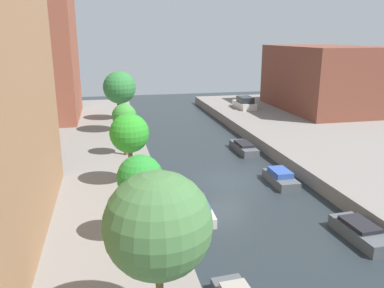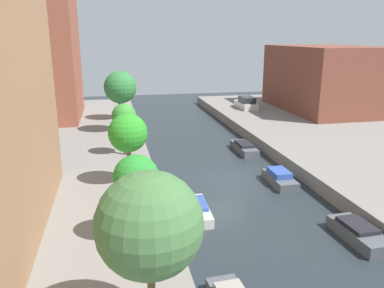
% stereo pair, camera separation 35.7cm
% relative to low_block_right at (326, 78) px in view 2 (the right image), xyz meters
% --- Properties ---
extents(ground_plane, '(84.00, 84.00, 0.00)m').
position_rel_low_block_right_xyz_m(ground_plane, '(-18.00, -18.72, -4.81)').
color(ground_plane, '#232B30').
extents(low_block_right, '(10.00, 15.23, 7.61)m').
position_rel_low_block_right_xyz_m(low_block_right, '(0.00, 0.00, 0.00)').
color(low_block_right, brown).
rests_on(low_block_right, quay_right).
extents(street_tree_0, '(3.09, 3.09, 5.24)m').
position_rel_low_block_right_xyz_m(street_tree_0, '(-24.76, -33.07, -0.12)').
color(street_tree_0, brown).
rests_on(street_tree_0, quay_left).
extents(street_tree_1, '(1.99, 1.99, 3.94)m').
position_rel_low_block_right_xyz_m(street_tree_1, '(-24.76, -27.22, -0.90)').
color(street_tree_1, brown).
rests_on(street_tree_1, quay_left).
extents(street_tree_2, '(2.35, 2.35, 4.37)m').
position_rel_low_block_right_xyz_m(street_tree_2, '(-24.76, -20.23, -0.64)').
color(street_tree_2, brown).
rests_on(street_tree_2, quay_left).
extents(street_tree_3, '(1.82, 1.82, 3.93)m').
position_rel_low_block_right_xyz_m(street_tree_3, '(-24.76, -14.11, -0.85)').
color(street_tree_3, brown).
rests_on(street_tree_3, quay_left).
extents(street_tree_4, '(2.98, 2.98, 5.69)m').
position_rel_low_block_right_xyz_m(street_tree_4, '(-24.76, -6.70, 0.37)').
color(street_tree_4, brown).
rests_on(street_tree_4, quay_left).
extents(street_tree_5, '(3.00, 3.00, 5.04)m').
position_rel_low_block_right_xyz_m(street_tree_5, '(-24.76, -0.84, -0.28)').
color(street_tree_5, '#4D3C31').
rests_on(street_tree_5, quay_left).
extents(parked_car, '(1.79, 4.28, 1.47)m').
position_rel_low_block_right_xyz_m(parked_car, '(-9.11, 2.60, -3.20)').
color(parked_car, beige).
rests_on(parked_car, quay_right).
extents(moored_boat_left_2, '(1.42, 3.55, 0.77)m').
position_rel_low_block_right_xyz_m(moored_boat_left_2, '(-21.26, -23.44, -4.47)').
color(moored_boat_left_2, beige).
rests_on(moored_boat_left_2, ground_plane).
extents(moored_boat_right_1, '(1.58, 3.55, 0.84)m').
position_rel_low_block_right_xyz_m(moored_boat_right_1, '(-14.01, -27.77, -4.43)').
color(moored_boat_right_1, '#4C5156').
rests_on(moored_boat_right_1, ground_plane).
extents(moored_boat_right_2, '(1.40, 3.33, 0.97)m').
position_rel_low_block_right_xyz_m(moored_boat_right_2, '(-14.68, -19.94, -4.40)').
color(moored_boat_right_2, '#4C5156').
rests_on(moored_boat_right_2, ground_plane).
extents(moored_boat_right_3, '(1.37, 4.00, 0.83)m').
position_rel_low_block_right_xyz_m(moored_boat_right_3, '(-14.54, -12.22, -4.44)').
color(moored_boat_right_3, '#4C5156').
rests_on(moored_boat_right_3, ground_plane).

